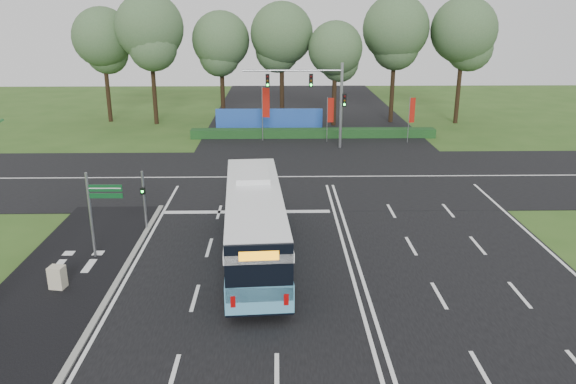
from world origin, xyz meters
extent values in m
plane|color=#2F511B|center=(0.00, 0.00, 0.00)|extent=(120.00, 120.00, 0.00)
cube|color=black|center=(0.00, 0.00, 0.02)|extent=(20.00, 120.00, 0.04)
cube|color=black|center=(0.00, 12.00, 0.03)|extent=(120.00, 14.00, 0.05)
cube|color=black|center=(-12.50, -3.00, 0.03)|extent=(5.00, 18.00, 0.06)
cube|color=gray|center=(-10.10, -3.00, 0.06)|extent=(0.25, 18.00, 0.12)
cube|color=#57A4CA|center=(-4.32, -1.09, 1.09)|extent=(3.34, 12.31, 1.12)
cube|color=black|center=(-4.32, -1.09, 0.58)|extent=(3.31, 12.25, 0.30)
cube|color=black|center=(-4.32, -1.09, 2.10)|extent=(3.22, 12.12, 0.96)
cube|color=white|center=(-4.32, -1.09, 2.71)|extent=(3.34, 12.31, 0.35)
cube|color=white|center=(-4.32, -1.09, 3.06)|extent=(3.25, 11.82, 0.35)
cube|color=white|center=(-4.48, 1.44, 3.37)|extent=(1.82, 3.14, 0.25)
cube|color=black|center=(-3.92, -7.10, 2.15)|extent=(2.46, 0.28, 2.23)
cube|color=orange|center=(-3.91, -7.14, 2.86)|extent=(1.42, 0.15, 0.35)
cylinder|color=black|center=(-5.73, 2.27, 0.53)|extent=(0.35, 1.07, 1.05)
cylinder|color=black|center=(-3.36, 2.43, 0.53)|extent=(0.35, 1.07, 1.05)
cylinder|color=black|center=(-5.24, -5.01, 0.53)|extent=(0.35, 1.07, 1.05)
cylinder|color=black|center=(-2.87, -4.85, 0.53)|extent=(0.35, 1.07, 1.05)
cylinder|color=gray|center=(-10.20, 2.57, 1.60)|extent=(0.13, 0.13, 3.20)
cube|color=black|center=(-10.20, 2.39, 2.19)|extent=(0.30, 0.25, 0.37)
sphere|color=#19F233|center=(-10.20, 2.29, 2.19)|extent=(0.13, 0.13, 0.13)
cylinder|color=gray|center=(-11.83, -0.95, 2.08)|extent=(0.12, 0.12, 4.16)
cube|color=#0C431C|center=(-11.05, -0.96, 3.43)|extent=(1.56, 0.08, 0.31)
cube|color=#0C431C|center=(-11.05, -0.96, 3.06)|extent=(1.56, 0.08, 0.23)
cube|color=white|center=(-11.05, -1.00, 3.43)|extent=(1.45, 0.03, 0.04)
cube|color=beige|center=(-12.41, -4.04, 0.51)|extent=(0.69, 0.60, 1.01)
cylinder|color=gray|center=(-4.53, 23.29, 2.38)|extent=(0.07, 0.07, 4.77)
cube|color=#A3180E|center=(-4.20, 23.18, 3.39)|extent=(0.62, 0.23, 2.54)
cylinder|color=gray|center=(1.08, 22.76, 1.97)|extent=(0.06, 0.06, 3.93)
cube|color=#A3180E|center=(1.37, 22.77, 2.80)|extent=(0.53, 0.06, 2.10)
cylinder|color=gray|center=(8.07, 22.27, 1.99)|extent=(0.06, 0.06, 3.98)
cube|color=#A3180E|center=(8.34, 22.38, 2.83)|extent=(0.51, 0.24, 2.12)
cylinder|color=gray|center=(2.00, 20.50, 3.50)|extent=(0.24, 0.24, 7.00)
cylinder|color=gray|center=(-2.00, 20.50, 6.40)|extent=(8.00, 0.16, 0.16)
cube|color=black|center=(-0.50, 20.50, 5.60)|extent=(0.32, 0.28, 1.05)
cube|color=black|center=(-4.00, 20.50, 5.60)|extent=(0.32, 0.28, 1.05)
cube|color=black|center=(2.25, 20.50, 4.00)|extent=(0.32, 0.28, 1.05)
cube|color=#143818|center=(0.00, 24.50, 0.40)|extent=(22.00, 1.20, 0.80)
cube|color=#1F49A9|center=(-4.00, 27.00, 1.10)|extent=(10.00, 0.30, 2.20)
cylinder|color=black|center=(-20.47, 32.53, 4.00)|extent=(0.44, 0.44, 8.00)
sphere|color=#3D5D36|center=(-20.47, 32.53, 8.42)|extent=(5.89, 5.89, 5.89)
cylinder|color=black|center=(-15.47, 31.18, 4.46)|extent=(0.44, 0.44, 8.91)
sphere|color=#3D5D36|center=(-15.47, 31.18, 9.38)|extent=(6.57, 6.57, 6.57)
cylinder|color=black|center=(-8.80, 32.32, 3.87)|extent=(0.44, 0.44, 7.74)
sphere|color=#3D5D36|center=(-8.80, 32.32, 8.14)|extent=(5.70, 5.70, 5.70)
cylinder|color=black|center=(-2.75, 31.94, 4.17)|extent=(0.44, 0.44, 8.34)
sphere|color=#3D5D36|center=(-2.75, 31.94, 8.78)|extent=(6.14, 6.14, 6.14)
cylinder|color=black|center=(2.37, 29.98, 3.55)|extent=(0.44, 0.44, 7.10)
sphere|color=#3D5D36|center=(2.37, 29.98, 7.48)|extent=(5.23, 5.23, 5.23)
cylinder|color=black|center=(8.39, 31.59, 4.41)|extent=(0.44, 0.44, 8.82)
sphere|color=#3D5D36|center=(8.39, 31.59, 9.28)|extent=(6.50, 6.50, 6.50)
cylinder|color=black|center=(14.93, 31.03, 4.33)|extent=(0.44, 0.44, 8.66)
sphere|color=#3D5D36|center=(14.93, 31.03, 9.11)|extent=(6.38, 6.38, 6.38)
camera|label=1|loc=(-3.23, -25.21, 11.16)|focal=35.00mm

